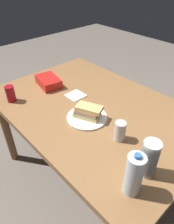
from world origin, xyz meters
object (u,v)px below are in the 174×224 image
object	(u,v)px
plastic_cup_stack	(149,158)
water_bottle_spare	(134,175)
paper_plate	(87,117)
dining_table	(93,117)
soda_can_silver	(120,131)
soda_can_red	(10,94)
chip_bag	(49,82)
sandwich	(88,112)

from	to	relation	value
plastic_cup_stack	water_bottle_spare	bearing A→B (deg)	-85.22
paper_plate	plastic_cup_stack	size ratio (longest dim) A/B	1.33
dining_table	plastic_cup_stack	world-z (taller)	plastic_cup_stack
plastic_cup_stack	soda_can_silver	xyz separation A→B (m)	(-0.25, 0.08, -0.04)
soda_can_red	chip_bag	distance (m)	0.34
dining_table	water_bottle_spare	distance (m)	0.72
chip_bag	soda_can_silver	world-z (taller)	soda_can_silver
dining_table	paper_plate	distance (m)	0.17
soda_can_silver	paper_plate	bearing A→B (deg)	-178.86
paper_plate	soda_can_red	xyz separation A→B (m)	(-0.53, -0.27, 0.05)
chip_bag	soda_can_silver	bearing A→B (deg)	6.10
soda_can_red	water_bottle_spare	bearing A→B (deg)	3.19
dining_table	water_bottle_spare	bearing A→B (deg)	-29.38
soda_can_red	plastic_cup_stack	bearing A→B (deg)	10.41
dining_table	chip_bag	world-z (taller)	chip_bag
chip_bag	plastic_cup_stack	xyz separation A→B (m)	(1.07, -0.14, 0.07)
plastic_cup_stack	water_bottle_spare	distance (m)	0.14
sandwich	chip_bag	distance (m)	0.55
chip_bag	water_bottle_spare	distance (m)	1.12
chip_bag	paper_plate	bearing A→B (deg)	3.46
paper_plate	water_bottle_spare	size ratio (longest dim) A/B	1.14
dining_table	soda_can_silver	bearing A→B (deg)	-19.11
water_bottle_spare	paper_plate	bearing A→B (deg)	158.12
soda_can_red	soda_can_silver	distance (m)	0.85
soda_can_red	chip_bag	world-z (taller)	soda_can_red
sandwich	dining_table	bearing A→B (deg)	120.48
chip_bag	water_bottle_spare	bearing A→B (deg)	-4.24
dining_table	plastic_cup_stack	size ratio (longest dim) A/B	7.49
water_bottle_spare	soda_can_silver	distance (m)	0.34
dining_table	chip_bag	xyz separation A→B (m)	(-0.48, -0.06, 0.13)
chip_bag	plastic_cup_stack	distance (m)	1.08
dining_table	paper_plate	size ratio (longest dim) A/B	5.63
sandwich	soda_can_silver	world-z (taller)	soda_can_silver
dining_table	water_bottle_spare	world-z (taller)	water_bottle_spare
chip_bag	plastic_cup_stack	world-z (taller)	plastic_cup_stack
paper_plate	chip_bag	bearing A→B (deg)	173.21
plastic_cup_stack	sandwich	bearing A→B (deg)	170.95
soda_can_red	soda_can_silver	xyz separation A→B (m)	(0.81, 0.28, 0.00)
paper_plate	dining_table	bearing A→B (deg)	118.90
paper_plate	chip_bag	world-z (taller)	chip_bag
dining_table	soda_can_red	size ratio (longest dim) A/B	12.46
water_bottle_spare	plastic_cup_stack	bearing A→B (deg)	94.78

